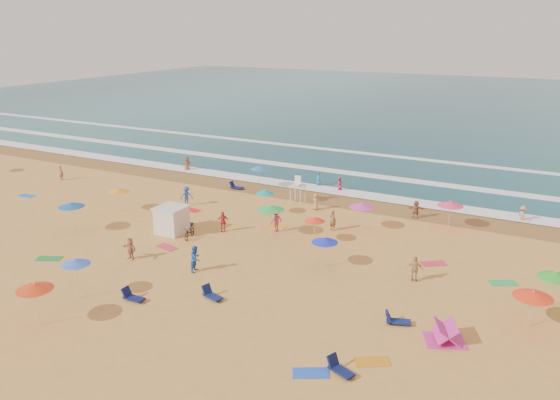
% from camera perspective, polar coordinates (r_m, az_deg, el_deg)
% --- Properties ---
extents(ground, '(220.00, 220.00, 0.00)m').
position_cam_1_polar(ground, '(42.24, -6.07, -3.77)').
color(ground, gold).
rests_on(ground, ground).
extents(ocean, '(220.00, 140.00, 0.18)m').
position_cam_1_polar(ocean, '(119.58, 17.11, 9.56)').
color(ocean, '#0C4756').
rests_on(ocean, ground).
extents(wet_sand, '(220.00, 220.00, 0.00)m').
position_cam_1_polar(wet_sand, '(52.47, 1.50, 0.65)').
color(wet_sand, olive).
rests_on(wet_sand, ground).
extents(surf_foam, '(200.00, 18.70, 0.05)m').
position_cam_1_polar(surf_foam, '(60.18, 5.23, 2.92)').
color(surf_foam, white).
rests_on(surf_foam, ground).
extents(cabana, '(2.00, 2.00, 2.00)m').
position_cam_1_polar(cabana, '(43.22, -11.25, -2.10)').
color(cabana, silver).
rests_on(cabana, ground).
extents(cabana_roof, '(2.20, 2.20, 0.12)m').
position_cam_1_polar(cabana_roof, '(42.88, -11.33, -0.77)').
color(cabana_roof, silver).
rests_on(cabana_roof, cabana).
extents(bicycle, '(1.03, 1.87, 0.93)m').
position_cam_1_polar(bicycle, '(42.07, -9.43, -3.33)').
color(bicycle, black).
rests_on(bicycle, ground).
extents(lifeguard_stand, '(1.20, 1.20, 2.10)m').
position_cam_1_polar(lifeguard_stand, '(49.77, 1.88, 0.95)').
color(lifeguard_stand, white).
rests_on(lifeguard_stand, ground).
extents(beach_umbrellas, '(62.84, 29.84, 0.81)m').
position_cam_1_polar(beach_umbrellas, '(39.76, -2.30, -1.85)').
color(beach_umbrellas, '#129A84').
rests_on(beach_umbrellas, ground).
extents(loungers, '(49.14, 24.23, 0.34)m').
position_cam_1_polar(loungers, '(37.00, -5.41, -6.69)').
color(loungers, '#0F1C4B').
rests_on(loungers, ground).
extents(towels, '(44.16, 17.81, 0.03)m').
position_cam_1_polar(towels, '(39.11, -7.39, -5.61)').
color(towels, '#C41850').
rests_on(towels, ground).
extents(popup_tents, '(8.85, 15.59, 1.20)m').
position_cam_1_polar(popup_tents, '(35.59, 24.34, -8.57)').
color(popup_tents, '#CF2E93').
rests_on(popup_tents, ground).
extents(beachgoers, '(48.11, 27.99, 2.12)m').
position_cam_1_polar(beachgoers, '(45.40, -3.89, -1.11)').
color(beachgoers, '#C5315F').
rests_on(beachgoers, ground).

